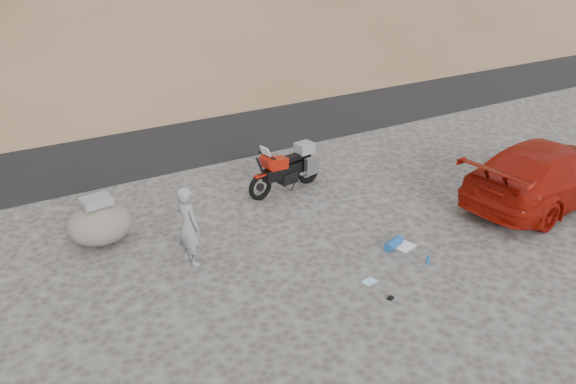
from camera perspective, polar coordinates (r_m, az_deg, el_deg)
name	(u,v)px	position (r m, az deg, el deg)	size (l,w,h in m)	color
ground	(293,254)	(12.10, 0.48, -6.36)	(140.00, 140.00, 0.00)	#413E3C
road	(155,134)	(19.63, -13.38, 5.76)	(120.00, 7.00, 0.05)	black
motorcycle	(289,169)	(14.74, 0.06, 2.40)	(2.39, 0.93, 1.43)	black
man	(191,262)	(12.00, -9.80, -7.06)	(0.64, 0.42, 1.74)	gray
red_car	(543,199)	(15.87, 24.46, -0.68)	(2.16, 5.31, 1.54)	#921207
boulder	(100,223)	(13.00, -18.58, -2.97)	(1.52, 1.33, 1.10)	#534F47
gear_white_cloth	(404,246)	(12.65, 11.68, -5.38)	(0.44, 0.39, 0.01)	white
gear_blue_mat	(394,243)	(12.51, 10.68, -5.14)	(0.20, 0.20, 0.51)	#19509A
gear_bottle	(428,260)	(12.08, 14.03, -6.72)	(0.07, 0.07, 0.20)	#19509A
gear_glove_b	(390,298)	(10.94, 10.36, -10.55)	(0.12, 0.09, 0.04)	black
gear_blue_cloth	(369,281)	(11.35, 8.27, -8.98)	(0.28, 0.20, 0.01)	#9CCEF1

